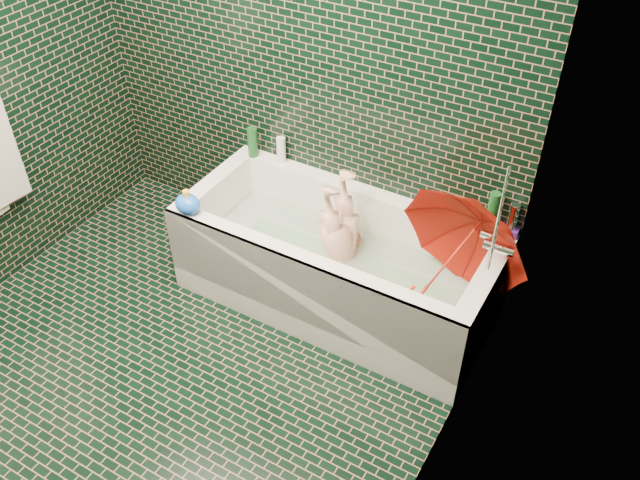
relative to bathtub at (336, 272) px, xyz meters
The scene contains 18 objects.
floor 1.12m from the bathtub, 114.07° to the right, with size 2.80×2.80×0.00m, color black.
wall_back 1.20m from the bathtub, 138.90° to the left, with size 2.80×2.80×0.00m, color black.
wall_right 1.68m from the bathtub, 49.85° to the right, with size 2.80×2.80×0.00m, color black.
bathtub is the anchor object (origin of this frame).
bath_mat 0.06m from the bathtub, 90.00° to the left, with size 1.35×0.47×0.01m, color #4EC026.
water 0.09m from the bathtub, 90.00° to the left, with size 1.48×0.53×0.00m, color silver.
faucet 0.99m from the bathtub, ahead, with size 0.18×0.19×0.55m.
child 0.11m from the bathtub, 79.59° to the left, with size 0.34×0.22×0.93m, color #E4A78E.
umbrella 0.73m from the bathtub, ahead, with size 0.65×0.65×0.57m, color red.
soap_bottle_a 0.85m from the bathtub, 26.90° to the left, with size 0.11×0.11×0.27m, color white.
soap_bottle_b 0.93m from the bathtub, 22.48° to the left, with size 0.09×0.09×0.20m, color #431C69.
soap_bottle_c 0.83m from the bathtub, 26.61° to the left, with size 0.12×0.12×0.16m, color #14491C.
bottle_right_tall 0.90m from the bathtub, 25.65° to the left, with size 0.06×0.06×0.24m, color #14491C.
bottle_right_pump 0.98m from the bathtub, 24.13° to the left, with size 0.05×0.05×0.19m, color silver.
bottle_left_tall 0.91m from the bathtub, 156.40° to the left, with size 0.06×0.06×0.18m, color #14491C.
bottle_left_short 0.78m from the bathtub, 148.08° to the left, with size 0.05×0.05×0.16m, color white.
rubber_duck 0.72m from the bathtub, 31.87° to the left, with size 0.11×0.08×0.08m.
bath_toy 0.88m from the bathtub, 156.80° to the right, with size 0.17×0.16×0.14m.
Camera 1 is at (1.74, -1.40, 2.72)m, focal length 38.00 mm.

